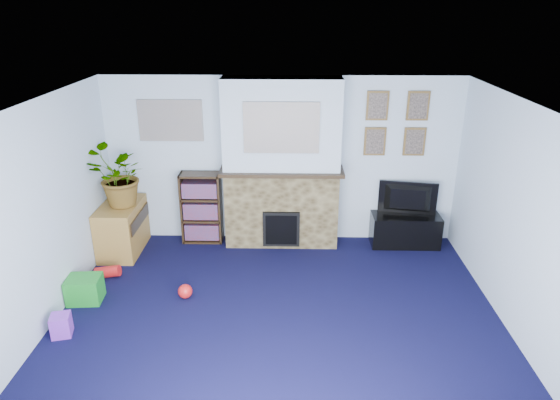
{
  "coord_description": "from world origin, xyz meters",
  "views": [
    {
      "loc": [
        0.13,
        -4.57,
        3.32
      ],
      "look_at": [
        0.0,
        0.84,
        1.16
      ],
      "focal_mm": 32.0,
      "sensor_mm": 36.0,
      "label": 1
    }
  ],
  "objects_px": {
    "television": "(408,200)",
    "bookshelf": "(202,209)",
    "tv_stand": "(405,230)",
    "sideboard": "(122,228)"
  },
  "relations": [
    {
      "from": "tv_stand",
      "to": "television",
      "type": "relative_size",
      "value": 1.18
    },
    {
      "from": "tv_stand",
      "to": "sideboard",
      "type": "distance_m",
      "value": 4.05
    },
    {
      "from": "bookshelf",
      "to": "tv_stand",
      "type": "bearing_deg",
      "value": -1.48
    },
    {
      "from": "television",
      "to": "bookshelf",
      "type": "xyz_separation_m",
      "value": [
        -2.96,
        0.06,
        -0.2
      ]
    },
    {
      "from": "television",
      "to": "bookshelf",
      "type": "bearing_deg",
      "value": 8.93
    },
    {
      "from": "television",
      "to": "sideboard",
      "type": "bearing_deg",
      "value": 14.27
    },
    {
      "from": "bookshelf",
      "to": "sideboard",
      "type": "xyz_separation_m",
      "value": [
        -1.07,
        -0.36,
        -0.15
      ]
    },
    {
      "from": "tv_stand",
      "to": "bookshelf",
      "type": "height_order",
      "value": "bookshelf"
    },
    {
      "from": "tv_stand",
      "to": "sideboard",
      "type": "xyz_separation_m",
      "value": [
        -4.04,
        -0.28,
        0.12
      ]
    },
    {
      "from": "bookshelf",
      "to": "sideboard",
      "type": "relative_size",
      "value": 1.16
    }
  ]
}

